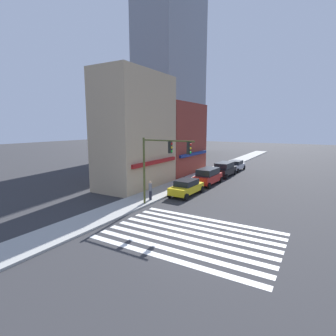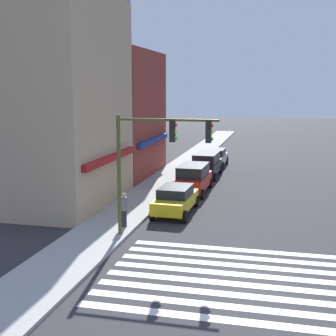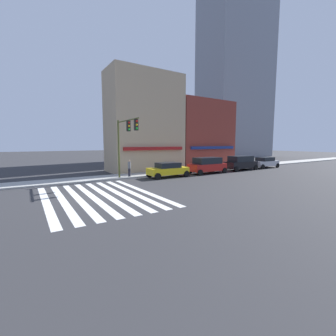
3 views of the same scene
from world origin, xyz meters
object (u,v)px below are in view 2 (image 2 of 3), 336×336
at_px(traffic_signal, 155,150).
at_px(pedestrian_grey_coat, 124,209).
at_px(suv_black, 206,164).
at_px(suv_red, 193,178).
at_px(sedan_silver, 215,157).
at_px(sedan_yellow, 176,199).

relative_size(traffic_signal, pedestrian_grey_coat, 3.35).
bearing_deg(suv_black, traffic_signal, -178.39).
bearing_deg(suv_red, traffic_signal, -178.58).
distance_m(traffic_signal, suv_black, 16.86).
bearing_deg(sedan_silver, suv_red, -178.89).
bearing_deg(pedestrian_grey_coat, sedan_yellow, -101.47).
relative_size(traffic_signal, suv_red, 1.25).
relative_size(suv_black, pedestrian_grey_coat, 2.68).
xyz_separation_m(suv_black, pedestrian_grey_coat, (-15.36, 1.88, 0.04)).
distance_m(suv_black, sedan_silver, 5.40).
height_order(sedan_yellow, pedestrian_grey_coat, pedestrian_grey_coat).
relative_size(suv_red, sedan_silver, 1.07).
bearing_deg(sedan_silver, traffic_signal, -178.66).
xyz_separation_m(traffic_signal, suv_red, (10.50, 0.09, -3.28)).
xyz_separation_m(sedan_yellow, pedestrian_grey_coat, (-3.67, 1.88, 0.23)).
height_order(sedan_silver, pedestrian_grey_coat, pedestrian_grey_coat).
relative_size(traffic_signal, suv_black, 1.25).
xyz_separation_m(suv_black, sedan_silver, (5.40, -0.00, -0.19)).
bearing_deg(sedan_silver, suv_black, -178.89).
distance_m(suv_red, suv_black, 6.03).
distance_m(suv_black, pedestrian_grey_coat, 15.47).
bearing_deg(suv_red, sedan_yellow, -179.06).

